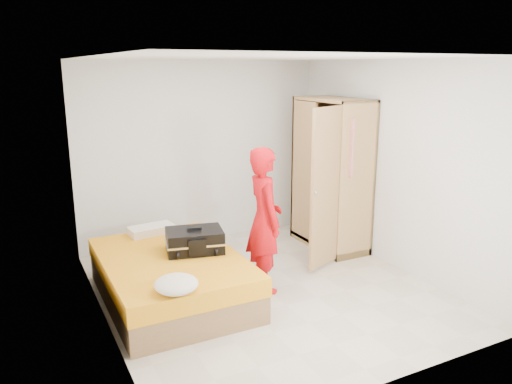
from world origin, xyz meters
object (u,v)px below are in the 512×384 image
round_cushion (176,284)px  person (265,220)px  wardrobe (331,179)px  suitcase (195,241)px  bed (172,278)px

round_cushion → person: bearing=27.6°
wardrobe → suitcase: wardrobe is taller
person → suitcase: 0.82m
person → round_cushion: (-1.27, -0.66, -0.25)m
person → suitcase: size_ratio=2.30×
wardrobe → person: size_ratio=1.26×
person → suitcase: person is taller
person → suitcase: (-0.75, 0.25, -0.21)m
bed → round_cushion: 0.96m
bed → suitcase: size_ratio=2.80×
wardrobe → round_cushion: (-2.72, -1.46, -0.42)m
wardrobe → round_cushion: size_ratio=5.19×
suitcase → round_cushion: bearing=-106.7°
wardrobe → suitcase: size_ratio=2.91×
wardrobe → round_cushion: bearing=-151.9°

